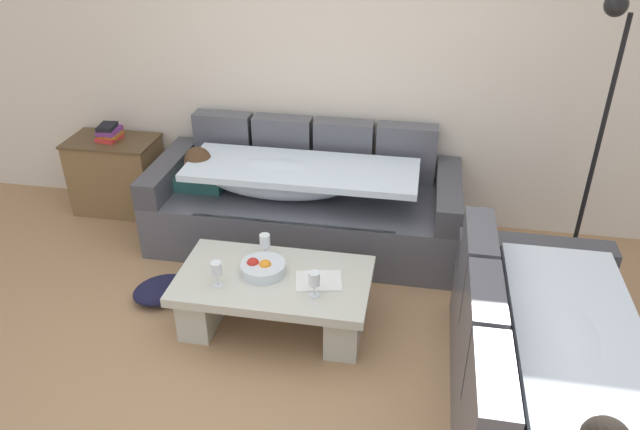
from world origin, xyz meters
The scene contains 14 objects.
ground_plane centered at (0.00, 0.00, 0.00)m, with size 14.00×14.00×0.00m, color #A77C53.
back_wall centered at (0.00, 2.15, 1.35)m, with size 9.00×0.10×2.70m, color beige.
couch_along_wall centered at (-0.19, 1.62, 0.33)m, with size 2.32×0.92×0.88m.
couch_near_window centered at (1.41, -0.03, 0.34)m, with size 0.92×1.97×0.88m.
coffee_table centered at (-0.14, 0.57, 0.24)m, with size 1.20×0.68×0.38m.
fruit_bowl centered at (-0.22, 0.60, 0.42)m, with size 0.28×0.28×0.10m.
wine_glass_near_left centered at (-0.45, 0.43, 0.50)m, with size 0.07×0.07×0.17m.
wine_glass_near_right centered at (0.14, 0.43, 0.50)m, with size 0.07×0.07×0.17m.
wine_glass_far_back centered at (-0.24, 0.78, 0.50)m, with size 0.07×0.07×0.17m.
open_magazine centered at (0.15, 0.57, 0.39)m, with size 0.28×0.21×0.01m, color white.
side_cabinet centered at (-1.82, 1.85, 0.32)m, with size 0.72×0.44×0.64m.
book_stack_on_cabinet centered at (-1.83, 1.85, 0.70)m, with size 0.18×0.21×0.13m.
floor_lamp centered at (1.80, 1.60, 1.12)m, with size 0.33×0.31×1.95m.
crumpled_garment centered at (-0.97, 0.72, 0.06)m, with size 0.40×0.32×0.12m, color #191933.
Camera 1 is at (0.68, -2.38, 2.57)m, focal length 34.02 mm.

